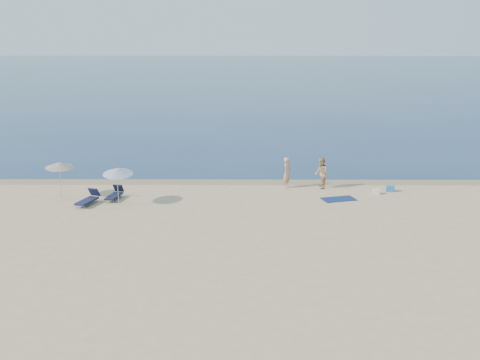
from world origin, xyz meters
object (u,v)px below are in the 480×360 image
person_right (321,173)px  umbrella_near (118,171)px  person_left (287,173)px  blue_cooler (390,189)px

person_right → umbrella_near: umbrella_near is taller
person_left → person_right: person_right is taller
person_left → person_right: bearing=-65.6°
person_right → person_left: bearing=-94.9°
person_left → person_right: 2.04m
person_right → blue_cooler: person_right is taller
blue_cooler → umbrella_near: umbrella_near is taller
person_right → blue_cooler: 4.18m
person_left → blue_cooler: (6.09, -0.83, -0.76)m
person_right → umbrella_near: bearing=-74.1°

